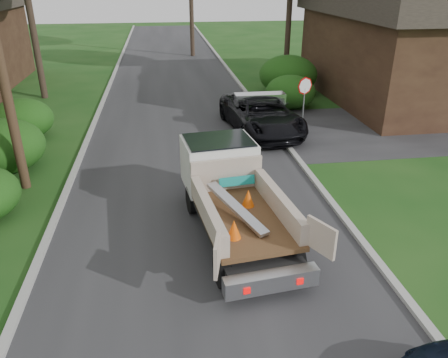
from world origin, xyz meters
TOP-DOWN VIEW (x-y plane):
  - ground at (0.00, 0.00)m, footprint 120.00×120.00m
  - road at (0.00, 10.00)m, footprint 8.00×90.00m
  - side_street at (12.00, 9.00)m, footprint 16.00×7.00m
  - curb_left at (-4.10, 10.00)m, footprint 0.20×90.00m
  - curb_right at (4.10, 10.00)m, footprint 0.20×90.00m
  - stop_sign at (5.20, 9.00)m, footprint 0.71×0.32m
  - house_right at (13.00, 14.00)m, footprint 9.72×12.96m
  - hedge_left_b at (-6.50, 6.50)m, footprint 2.86×2.86m
  - hedge_left_c at (-6.80, 10.00)m, footprint 2.60×2.60m
  - hedge_right_a at (5.80, 13.00)m, footprint 2.60×2.60m
  - hedge_right_b at (6.50, 16.00)m, footprint 3.38×3.38m
  - flatbed_truck at (0.79, 1.87)m, footprint 2.95×5.81m
  - black_pickup at (3.46, 9.50)m, footprint 3.27×5.96m

SIDE VIEW (x-z plane):
  - ground at x=0.00m, z-range 0.00..0.00m
  - road at x=0.00m, z-range -0.01..0.01m
  - side_street at x=12.00m, z-range 0.00..0.02m
  - curb_left at x=-4.10m, z-range 0.00..0.12m
  - curb_right at x=4.10m, z-range 0.00..0.12m
  - black_pickup at x=3.46m, z-range 0.00..1.58m
  - hedge_left_c at x=-6.80m, z-range 0.00..1.70m
  - hedge_right_a at x=5.80m, z-range 0.00..1.70m
  - hedge_left_b at x=-6.50m, z-range 0.00..1.87m
  - hedge_right_b at x=6.50m, z-range 0.00..2.21m
  - flatbed_truck at x=0.79m, z-range 0.09..2.21m
  - stop_sign at x=5.20m, z-range 0.54..3.02m
  - house_right at x=13.00m, z-range 0.06..6.26m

